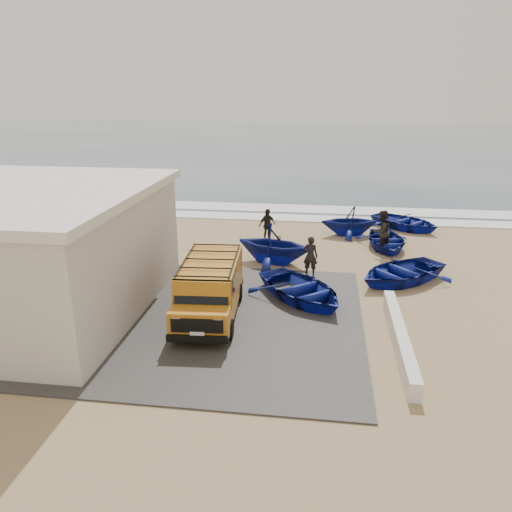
{
  "coord_description": "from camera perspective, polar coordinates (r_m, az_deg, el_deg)",
  "views": [
    {
      "loc": [
        2.51,
        -16.99,
        7.47
      ],
      "look_at": [
        0.01,
        1.29,
        1.2
      ],
      "focal_mm": 35.0,
      "sensor_mm": 36.0,
      "label": 1
    }
  ],
  "objects": [
    {
      "name": "surf_line",
      "position": [
        30.03,
        2.75,
        4.4
      ],
      "size": [
        180.0,
        1.6,
        0.06
      ],
      "primitive_type": "cube",
      "color": "white",
      "rests_on": "ground"
    },
    {
      "name": "slab",
      "position": [
        17.33,
        -8.14,
        -6.87
      ],
      "size": [
        12.0,
        10.0,
        0.05
      ],
      "primitive_type": "cube",
      "color": "#3D3A37",
      "rests_on": "ground"
    },
    {
      "name": "boat_mid_left",
      "position": [
        22.04,
        2.06,
        1.4
      ],
      "size": [
        4.09,
        3.77,
        1.79
      ],
      "primitive_type": "imported",
      "rotation": [
        0.0,
        0.0,
        1.28
      ],
      "color": "navy",
      "rests_on": "ground"
    },
    {
      "name": "ocean",
      "position": [
        73.41,
        5.93,
        12.84
      ],
      "size": [
        180.0,
        88.0,
        0.01
      ],
      "primitive_type": "cube",
      "color": "#385166",
      "rests_on": "ground"
    },
    {
      "name": "boat_mid_right",
      "position": [
        25.03,
        14.64,
        1.68
      ],
      "size": [
        2.83,
        3.79,
        0.75
      ],
      "primitive_type": "imported",
      "rotation": [
        0.0,
        0.0,
        0.07
      ],
      "color": "navy",
      "rests_on": "ground"
    },
    {
      "name": "building",
      "position": [
        18.79,
        -24.82,
        0.58
      ],
      "size": [
        8.4,
        9.4,
        4.3
      ],
      "color": "silver",
      "rests_on": "ground"
    },
    {
      "name": "boat_near_left",
      "position": [
        18.39,
        5.18,
        -3.82
      ],
      "size": [
        4.92,
        5.1,
        0.86
      ],
      "primitive_type": "imported",
      "rotation": [
        0.0,
        0.0,
        0.68
      ],
      "color": "navy",
      "rests_on": "ground"
    },
    {
      "name": "parapet",
      "position": [
        15.93,
        16.1,
        -8.89
      ],
      "size": [
        0.35,
        6.0,
        0.55
      ],
      "primitive_type": "cube",
      "color": "silver",
      "rests_on": "ground"
    },
    {
      "name": "boat_near_right",
      "position": [
        20.89,
        16.18,
        -1.72
      ],
      "size": [
        5.03,
        4.89,
        0.85
      ],
      "primitive_type": "imported",
      "rotation": [
        0.0,
        0.0,
        -0.87
      ],
      "color": "navy",
      "rests_on": "ground"
    },
    {
      "name": "boat_far_right",
      "position": [
        28.82,
        16.67,
        3.78
      ],
      "size": [
        4.8,
        4.67,
        0.81
      ],
      "primitive_type": "imported",
      "rotation": [
        0.0,
        0.0,
        0.87
      ],
      "color": "navy",
      "rests_on": "ground"
    },
    {
      "name": "boat_far_left",
      "position": [
        26.78,
        10.64,
        3.97
      ],
      "size": [
        3.37,
        3.04,
        1.55
      ],
      "primitive_type": "imported",
      "rotation": [
        0.0,
        0.0,
        -1.39
      ],
      "color": "navy",
      "rests_on": "ground"
    },
    {
      "name": "ground",
      "position": [
        18.73,
        -0.57,
        -4.74
      ],
      "size": [
        160.0,
        160.0,
        0.0
      ],
      "primitive_type": "plane",
      "color": "tan"
    },
    {
      "name": "fisherman_back",
      "position": [
        25.32,
        1.29,
        3.57
      ],
      "size": [
        1.0,
        0.96,
        1.67
      ],
      "primitive_type": "imported",
      "rotation": [
        0.0,
        0.0,
        0.74
      ],
      "color": "black",
      "rests_on": "ground"
    },
    {
      "name": "fisherman_front",
      "position": [
        20.74,
        6.24,
        0.01
      ],
      "size": [
        0.67,
        0.49,
        1.68
      ],
      "primitive_type": "imported",
      "rotation": [
        0.0,
        0.0,
        2.98
      ],
      "color": "black",
      "rests_on": "ground"
    },
    {
      "name": "surf_wash",
      "position": [
        32.46,
        3.15,
        5.47
      ],
      "size": [
        180.0,
        2.2,
        0.04
      ],
      "primitive_type": "cube",
      "color": "white",
      "rests_on": "ground"
    },
    {
      "name": "van",
      "position": [
        16.9,
        -5.31,
        -3.52
      ],
      "size": [
        2.17,
        4.81,
        2.01
      ],
      "rotation": [
        0.0,
        0.0,
        0.07
      ],
      "color": "#C67B1D",
      "rests_on": "ground"
    },
    {
      "name": "fisherman_middle",
      "position": [
        24.3,
        14.15,
        2.76
      ],
      "size": [
        1.23,
        1.23,
        2.01
      ],
      "primitive_type": "imported",
      "rotation": [
        0.0,
        0.0,
        -2.35
      ],
      "color": "black",
      "rests_on": "ground"
    }
  ]
}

